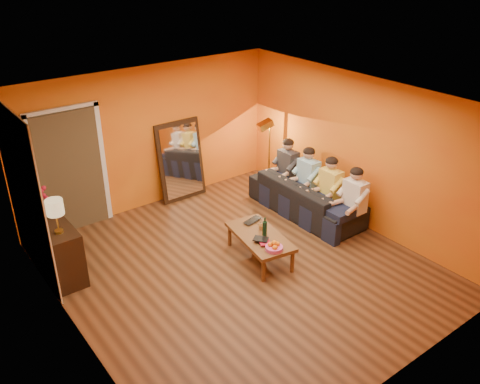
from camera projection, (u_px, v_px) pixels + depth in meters
room_shell at (226, 183)px, 7.44m from camera, size 5.00×5.50×2.60m
white_accent at (24, 196)px, 7.08m from camera, size 0.02×1.90×2.58m
doorway_recess at (68, 170)px, 8.50m from camera, size 1.06×0.30×2.10m
door_jamb_left at (36, 181)px, 8.10m from camera, size 0.08×0.06×2.20m
door_jamb_right at (103, 164)px, 8.72m from camera, size 0.08×0.06×2.20m
door_header at (61, 110)px, 7.93m from camera, size 1.22×0.06×0.08m
mirror_frame at (181, 161)px, 9.59m from camera, size 0.92×0.27×1.51m
mirror_glass at (182, 161)px, 9.56m from camera, size 0.78×0.21×1.35m
sideboard at (57, 249)px, 7.46m from camera, size 0.44×1.18×0.85m
table_lamp at (56, 217)px, 6.94m from camera, size 0.24×0.24×0.51m
sofa at (306, 197)px, 9.19m from camera, size 2.25×0.88×0.66m
coffee_table at (260, 247)px, 7.92m from camera, size 0.81×1.31×0.42m
floor_lamp at (269, 156)px, 9.90m from camera, size 0.34×0.29×1.44m
dog at (315, 207)px, 8.81m from camera, size 0.56×0.67×0.67m
person_far_left at (354, 201)px, 8.42m from camera, size 0.70×0.44×1.22m
person_mid_left at (330, 190)px, 8.81m from camera, size 0.70×0.44×1.22m
person_mid_right at (308, 179)px, 9.21m from camera, size 0.70×0.44×1.22m
person_far_right at (288, 169)px, 9.60m from camera, size 0.70×0.44×1.22m
fruit_bowl at (274, 245)px, 7.41m from camera, size 0.26×0.26×0.16m
wine_bottle at (265, 227)px, 7.75m from camera, size 0.07×0.07×0.31m
tumbler at (261, 227)px, 7.96m from camera, size 0.10×0.10×0.08m
laptop at (255, 222)px, 8.16m from camera, size 0.38×0.29×0.03m
book_lower at (259, 244)px, 7.58m from camera, size 0.18×0.23×0.02m
book_mid at (259, 242)px, 7.58m from camera, size 0.25×0.27×0.02m
book_upper at (260, 242)px, 7.55m from camera, size 0.26×0.27×0.02m
vase at (45, 212)px, 7.41m from camera, size 0.18×0.18×0.19m
flowers at (42, 194)px, 7.28m from camera, size 0.17×0.17×0.51m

